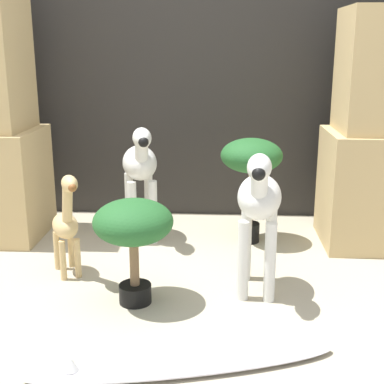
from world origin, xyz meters
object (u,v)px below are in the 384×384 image
giraffe_figurine (66,222)px  potted_palm_back (251,161)px  zebra_right (259,205)px  surfboard (182,363)px  zebra_left (140,169)px  potted_palm_front (133,228)px

giraffe_figurine → potted_palm_back: (0.96, 0.56, 0.21)m
zebra_right → giraffe_figurine: zebra_right is taller
surfboard → zebra_right: bearing=64.5°
potted_palm_back → surfboard: potted_palm_back is taller
potted_palm_back → giraffe_figurine: bearing=-149.9°
zebra_left → zebra_right: bearing=-47.0°
potted_palm_front → surfboard: size_ratio=0.42×
giraffe_figurine → surfboard: 1.06m
zebra_right → potted_palm_back: zebra_right is taller
zebra_left → potted_palm_back: size_ratio=1.12×
zebra_left → surfboard: (0.35, -1.37, -0.42)m
potted_palm_front → surfboard: (0.26, -0.52, -0.35)m
giraffe_figurine → potted_palm_front: size_ratio=1.14×
potted_palm_front → surfboard: 0.67m
zebra_right → potted_palm_front: bearing=-166.1°
zebra_right → zebra_left: same height
zebra_left → surfboard: size_ratio=0.61×
giraffe_figurine → potted_palm_back: bearing=30.1°
potted_palm_back → surfboard: size_ratio=0.54×
potted_palm_back → zebra_left: bearing=178.5°
giraffe_figurine → surfboard: (0.65, -0.80, -0.27)m
giraffe_figurine → potted_palm_front: bearing=-35.7°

